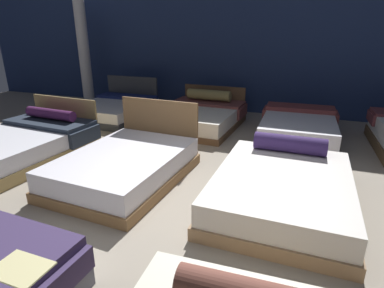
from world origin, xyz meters
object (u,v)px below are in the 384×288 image
at_px(bed_9, 200,116).
at_px(support_pillar, 83,42).
at_px(bed_5, 126,165).
at_px(bed_6, 282,188).
at_px(bed_4, 24,143).
at_px(bed_10, 298,127).
at_px(bed_8, 115,109).

distance_m(bed_9, support_pillar, 4.26).
bearing_deg(bed_5, support_pillar, 136.06).
relative_size(bed_5, bed_6, 1.00).
height_order(bed_4, bed_10, bed_4).
bearing_deg(bed_10, bed_9, 175.64).
bearing_deg(bed_6, support_pillar, 146.90).
bearing_deg(bed_10, bed_5, -129.52).
relative_size(bed_4, bed_8, 1.15).
bearing_deg(bed_8, bed_9, 0.97).
bearing_deg(bed_5, bed_9, 90.76).
bearing_deg(bed_8, bed_5, -53.41).
xyz_separation_m(bed_5, bed_10, (2.20, 2.84, 0.01)).
relative_size(bed_4, bed_6, 1.04).
bearing_deg(bed_4, support_pillar, 116.87).
bearing_deg(bed_9, bed_6, -51.74).
relative_size(bed_6, bed_8, 1.10).
xyz_separation_m(bed_5, bed_9, (0.08, 2.93, 0.02)).
bearing_deg(bed_6, bed_8, 146.99).
height_order(bed_4, bed_9, bed_4).
xyz_separation_m(bed_5, bed_8, (-2.16, 2.89, -0.01)).
distance_m(bed_8, bed_10, 4.36).
height_order(bed_5, bed_10, bed_5).
xyz_separation_m(bed_8, support_pillar, (-1.61, 1.05, 1.54)).
relative_size(bed_4, bed_10, 1.08).
xyz_separation_m(bed_6, support_pillar, (-5.93, 3.86, 1.53)).
bearing_deg(bed_9, support_pillar, 167.37).
xyz_separation_m(bed_5, bed_6, (2.17, 0.08, 0.00)).
bearing_deg(support_pillar, bed_4, -66.30).
bearing_deg(support_pillar, bed_8, -33.28).
height_order(bed_6, support_pillar, support_pillar).
height_order(bed_6, bed_9, bed_9).
bearing_deg(bed_8, bed_6, -33.14).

